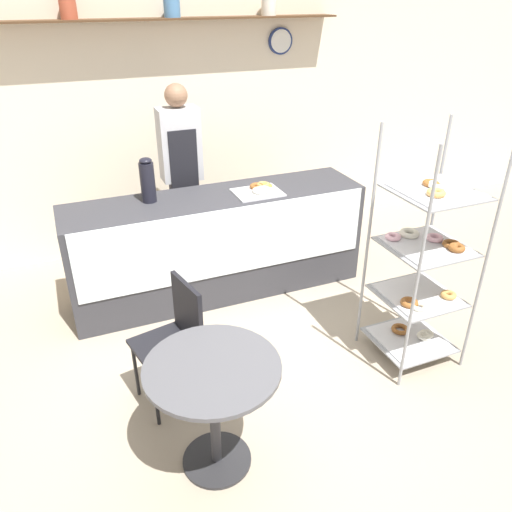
% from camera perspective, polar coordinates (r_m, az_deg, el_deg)
% --- Properties ---
extents(ground_plane, '(14.00, 14.00, 0.00)m').
position_cam_1_polar(ground_plane, '(3.66, 2.94, -14.25)').
color(ground_plane, gray).
extents(back_wall, '(10.00, 0.30, 2.70)m').
position_cam_1_polar(back_wall, '(5.23, -9.06, 15.75)').
color(back_wall, beige).
rests_on(back_wall, ground_plane).
extents(display_counter, '(2.57, 0.62, 0.92)m').
position_cam_1_polar(display_counter, '(4.44, -4.34, 1.31)').
color(display_counter, '#333338').
rests_on(display_counter, ground_plane).
extents(pastry_rack, '(0.58, 0.57, 1.72)m').
position_cam_1_polar(pastry_rack, '(3.67, 18.47, -1.25)').
color(pastry_rack, gray).
rests_on(pastry_rack, ground_plane).
extents(person_worker, '(0.36, 0.23, 1.76)m').
position_cam_1_polar(person_worker, '(4.70, -8.49, 9.41)').
color(person_worker, '#282833').
rests_on(person_worker, ground_plane).
extents(cafe_table, '(0.74, 0.74, 0.72)m').
position_cam_1_polar(cafe_table, '(2.80, -4.89, -15.14)').
color(cafe_table, '#262628').
rests_on(cafe_table, ground_plane).
extents(cafe_chair, '(0.45, 0.45, 0.86)m').
position_cam_1_polar(cafe_chair, '(3.27, -9.10, -8.53)').
color(cafe_chair, black).
rests_on(cafe_chair, ground_plane).
extents(coffee_carafe, '(0.12, 0.12, 0.37)m').
position_cam_1_polar(coffee_carafe, '(4.15, -12.30, 8.44)').
color(coffee_carafe, black).
rests_on(coffee_carafe, display_counter).
extents(donut_tray_counter, '(0.40, 0.33, 0.05)m').
position_cam_1_polar(donut_tray_counter, '(4.32, 0.54, 7.60)').
color(donut_tray_counter, silver).
rests_on(donut_tray_counter, display_counter).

